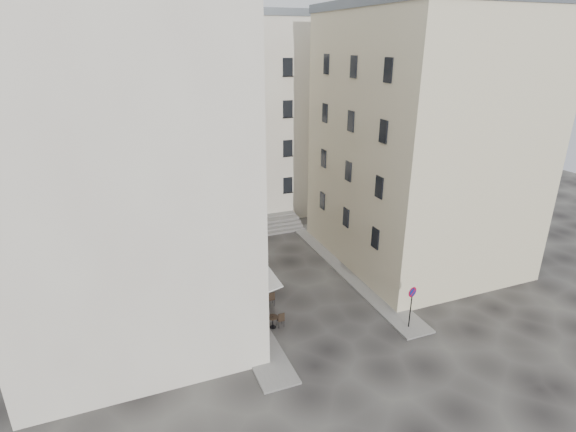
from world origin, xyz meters
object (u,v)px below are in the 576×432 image
pedestrian (262,268)px  bistro_table_b (263,300)px  bistro_table_a (272,321)px  no_parking_sign (412,300)px

pedestrian → bistro_table_b: bearing=29.5°
bistro_table_b → pedestrian: 3.43m
bistro_table_a → pedestrian: pedestrian is taller
bistro_table_b → pedestrian: size_ratio=0.72×
bistro_table_a → bistro_table_b: size_ratio=0.98×
pedestrian → no_parking_sign: bearing=82.9°
bistro_table_a → no_parking_sign: bearing=-22.0°
no_parking_sign → bistro_table_a: bearing=145.9°
no_parking_sign → bistro_table_b: bearing=131.2°
no_parking_sign → bistro_table_b: no_parking_sign is taller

